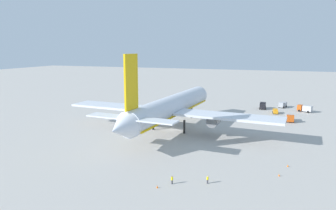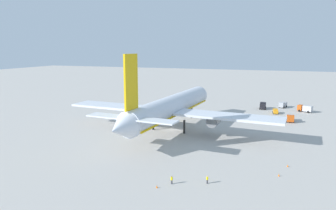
# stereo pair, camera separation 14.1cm
# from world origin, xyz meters

# --- Properties ---
(ground_plane) EXTENTS (600.00, 600.00, 0.00)m
(ground_plane) POSITION_xyz_m (0.00, 0.00, 0.00)
(ground_plane) COLOR #ADA8A0
(airliner) EXTENTS (68.36, 71.79, 25.43)m
(airliner) POSITION_xyz_m (-1.20, 0.16, 7.68)
(airliner) COLOR silver
(airliner) RESTS_ON ground
(service_truck_0) EXTENTS (4.41, 6.21, 2.84)m
(service_truck_0) POSITION_xyz_m (46.46, -43.66, 1.60)
(service_truck_0) COLOR #BF4C14
(service_truck_0) RESTS_ON ground
(service_truck_1) EXTENTS (5.08, 2.78, 2.78)m
(service_truck_1) POSITION_xyz_m (47.46, -26.43, 1.53)
(service_truck_1) COLOR black
(service_truck_1) RESTS_ON ground
(service_truck_4) EXTENTS (5.54, 3.03, 2.84)m
(service_truck_4) POSITION_xyz_m (25.47, -37.28, 1.43)
(service_truck_4) COLOR #BF4C14
(service_truck_4) RESTS_ON ground
(service_truck_5) EXTENTS (5.62, 3.70, 2.70)m
(service_truck_5) POSITION_xyz_m (53.82, -34.85, 1.43)
(service_truck_5) COLOR #999EA5
(service_truck_5) RESTS_ON ground
(service_van) EXTENTS (4.57, 2.46, 1.97)m
(service_van) POSITION_xyz_m (39.07, -31.94, 1.03)
(service_van) COLOR orange
(service_van) RESTS_ON ground
(ground_worker_1) EXTENTS (0.52, 0.52, 1.63)m
(ground_worker_1) POSITION_xyz_m (-37.35, -20.66, 0.82)
(ground_worker_1) COLOR #3F3F47
(ground_worker_1) RESTS_ON ground
(ground_worker_2) EXTENTS (0.50, 0.50, 1.70)m
(ground_worker_2) POSITION_xyz_m (-39.99, -14.03, 0.86)
(ground_worker_2) COLOR #3F3F47
(ground_worker_2) RESTS_ON ground
(traffic_cone_0) EXTENTS (0.36, 0.36, 0.55)m
(traffic_cone_0) POSITION_xyz_m (-42.69, -11.92, 0.28)
(traffic_cone_0) COLOR orange
(traffic_cone_0) RESTS_ON ground
(traffic_cone_1) EXTENTS (0.36, 0.36, 0.55)m
(traffic_cone_1) POSITION_xyz_m (-22.24, -36.01, 0.28)
(traffic_cone_1) COLOR orange
(traffic_cone_1) RESTS_ON ground
(traffic_cone_2) EXTENTS (0.36, 0.36, 0.55)m
(traffic_cone_2) POSITION_xyz_m (-28.60, -34.17, 0.28)
(traffic_cone_2) COLOR orange
(traffic_cone_2) RESTS_ON ground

